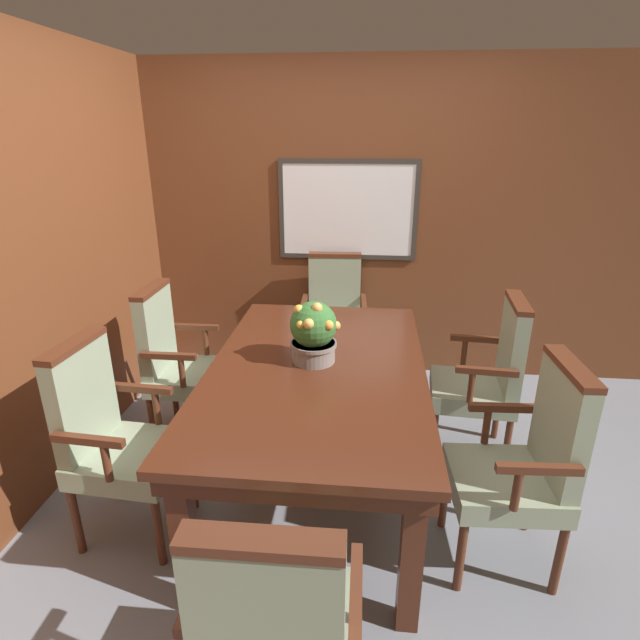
{
  "coord_description": "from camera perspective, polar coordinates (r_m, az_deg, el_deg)",
  "views": [
    {
      "loc": [
        0.22,
        -2.31,
        1.94
      ],
      "look_at": [
        -0.04,
        0.21,
        0.97
      ],
      "focal_mm": 28.0,
      "sensor_mm": 36.0,
      "label": 1
    }
  ],
  "objects": [
    {
      "name": "ground_plane",
      "position": [
        3.03,
        0.31,
        -18.91
      ],
      "size": [
        14.0,
        14.0,
        0.0
      ],
      "primitive_type": "plane",
      "color": "gray"
    },
    {
      "name": "wall_back",
      "position": [
        4.03,
        2.61,
        10.72
      ],
      "size": [
        7.2,
        0.08,
        2.45
      ],
      "color": "brown",
      "rests_on": "ground_plane"
    },
    {
      "name": "wall_left",
      "position": [
        3.01,
        -30.87,
        4.17
      ],
      "size": [
        0.06,
        7.2,
        2.45
      ],
      "color": "brown",
      "rests_on": "ground_plane"
    },
    {
      "name": "dining_table",
      "position": [
        2.7,
        -0.32,
        -6.97
      ],
      "size": [
        1.13,
        1.89,
        0.77
      ],
      "color": "#4C2314",
      "rests_on": "ground_plane"
    },
    {
      "name": "chair_left_near",
      "position": [
        2.67,
        -22.65,
        -11.99
      ],
      "size": [
        0.51,
        0.52,
        1.04
      ],
      "rotation": [
        0.0,
        0.0,
        1.5
      ],
      "color": "#562B19",
      "rests_on": "ground_plane"
    },
    {
      "name": "chair_right_near",
      "position": [
        2.49,
        22.47,
        -14.62
      ],
      "size": [
        0.51,
        0.52,
        1.04
      ],
      "rotation": [
        0.0,
        0.0,
        -1.52
      ],
      "color": "#562B19",
      "rests_on": "ground_plane"
    },
    {
      "name": "chair_left_far",
      "position": [
        3.35,
        -15.99,
        -4.29
      ],
      "size": [
        0.49,
        0.5,
        1.04
      ],
      "rotation": [
        0.0,
        0.0,
        1.58
      ],
      "color": "#562B19",
      "rests_on": "ground_plane"
    },
    {
      "name": "chair_head_far",
      "position": [
        3.95,
        1.6,
        0.48
      ],
      "size": [
        0.51,
        0.51,
        1.04
      ],
      "rotation": [
        0.0,
        0.0,
        0.05
      ],
      "color": "#562B19",
      "rests_on": "ground_plane"
    },
    {
      "name": "chair_head_near",
      "position": [
        1.73,
        -5.12,
        -32.06
      ],
      "size": [
        0.5,
        0.49,
        1.04
      ],
      "rotation": [
        0.0,
        0.0,
        3.15
      ],
      "color": "#562B19",
      "rests_on": "ground_plane"
    },
    {
      "name": "chair_right_far",
      "position": [
        3.19,
        18.53,
        -5.89
      ],
      "size": [
        0.52,
        0.53,
        1.04
      ],
      "rotation": [
        0.0,
        0.0,
        -1.65
      ],
      "color": "#562B19",
      "rests_on": "ground_plane"
    },
    {
      "name": "potted_plant",
      "position": [
        2.64,
        -0.75,
        -1.42
      ],
      "size": [
        0.27,
        0.26,
        0.35
      ],
      "color": "gray",
      "rests_on": "dining_table"
    }
  ]
}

